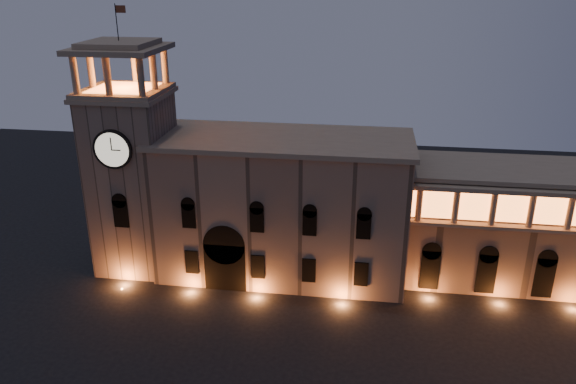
# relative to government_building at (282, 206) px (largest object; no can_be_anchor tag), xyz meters

# --- Properties ---
(government_building) EXTENTS (30.80, 12.80, 17.60)m
(government_building) POSITION_rel_government_building_xyz_m (0.00, 0.00, 0.00)
(government_building) COLOR #856A57
(government_building) RESTS_ON ground
(clock_tower) EXTENTS (9.80, 9.80, 32.40)m
(clock_tower) POSITION_rel_government_building_xyz_m (-18.42, -0.95, 3.73)
(clock_tower) COLOR #856A57
(clock_tower) RESTS_ON ground
(colonnade_wing) EXTENTS (40.60, 11.50, 14.50)m
(colonnade_wing) POSITION_rel_government_building_xyz_m (34.08, 1.99, -1.44)
(colonnade_wing) COLOR #806551
(colonnade_wing) RESTS_ON ground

